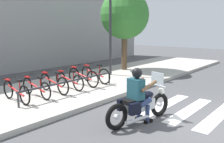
% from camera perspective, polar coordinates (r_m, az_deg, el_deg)
% --- Properties ---
extents(ground_plane, '(48.00, 48.00, 0.00)m').
position_cam_1_polar(ground_plane, '(6.82, 21.34, -11.42)').
color(ground_plane, '#4C4C4F').
extents(sidewalk, '(24.00, 4.40, 0.15)m').
position_cam_1_polar(sidewalk, '(9.75, -10.20, -4.01)').
color(sidewalk, '#B7B2A8').
rests_on(sidewalk, ground).
extents(crosswalk_stripe_2, '(2.80, 0.40, 0.01)m').
position_cam_1_polar(crosswalk_stripe_2, '(7.54, 23.27, -9.46)').
color(crosswalk_stripe_2, white).
rests_on(crosswalk_stripe_2, ground).
extents(crosswalk_stripe_3, '(2.80, 0.40, 0.01)m').
position_cam_1_polar(crosswalk_stripe_3, '(7.77, 17.56, -8.51)').
color(crosswalk_stripe_3, white).
rests_on(crosswalk_stripe_3, ground).
extents(crosswalk_stripe_4, '(2.80, 0.40, 0.01)m').
position_cam_1_polar(crosswalk_stripe_4, '(8.08, 12.26, -7.55)').
color(crosswalk_stripe_4, white).
rests_on(crosswalk_stripe_4, ground).
extents(motorcycle, '(2.17, 0.82, 1.25)m').
position_cam_1_polar(motorcycle, '(6.40, 6.55, -7.76)').
color(motorcycle, black).
rests_on(motorcycle, ground).
extents(rider, '(0.70, 0.63, 1.45)m').
position_cam_1_polar(rider, '(6.25, 6.09, -4.67)').
color(rider, '#1E4C59').
rests_on(rider, ground).
extents(bicycle_0, '(0.48, 1.65, 0.74)m').
position_cam_1_polar(bicycle_0, '(8.17, -21.40, -4.30)').
color(bicycle_0, black).
rests_on(bicycle_0, sidewalk).
extents(bicycle_1, '(0.48, 1.68, 0.71)m').
position_cam_1_polar(bicycle_1, '(8.53, -17.22, -3.54)').
color(bicycle_1, black).
rests_on(bicycle_1, sidewalk).
extents(bicycle_2, '(0.48, 1.69, 0.77)m').
position_cam_1_polar(bicycle_2, '(8.92, -13.39, -2.63)').
color(bicycle_2, black).
rests_on(bicycle_2, sidewalk).
extents(bicycle_3, '(0.48, 1.63, 0.73)m').
position_cam_1_polar(bicycle_3, '(9.36, -9.92, -2.01)').
color(bicycle_3, black).
rests_on(bicycle_3, sidewalk).
extents(bicycle_4, '(0.48, 1.76, 0.80)m').
position_cam_1_polar(bicycle_4, '(9.82, -6.76, -1.20)').
color(bicycle_4, black).
rests_on(bicycle_4, sidewalk).
extents(bicycle_5, '(0.48, 1.69, 0.79)m').
position_cam_1_polar(bicycle_5, '(10.32, -3.91, -0.63)').
color(bicycle_5, black).
rests_on(bicycle_5, sidewalk).
extents(bike_rack, '(4.17, 0.07, 0.49)m').
position_cam_1_polar(bike_rack, '(8.70, -9.33, -2.35)').
color(bike_rack, '#333338').
rests_on(bike_rack, sidewalk).
extents(street_lamp, '(0.28, 0.28, 4.51)m').
position_cam_1_polar(street_lamp, '(11.95, -0.38, 11.49)').
color(street_lamp, '#2D2D33').
rests_on(street_lamp, ground).
extents(tree_near_rack, '(2.61, 2.61, 4.43)m').
position_cam_1_polar(tree_near_rack, '(13.53, 2.95, 12.91)').
color(tree_near_rack, brown).
rests_on(tree_near_rack, ground).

